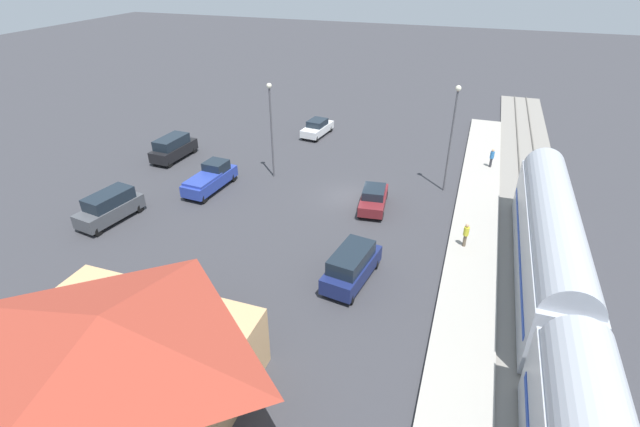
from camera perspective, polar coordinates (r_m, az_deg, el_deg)
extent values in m
plane|color=#38383D|center=(37.61, 3.45, 2.04)|extent=(200.00, 200.00, 0.00)
cube|color=gray|center=(36.91, 24.81, -1.36)|extent=(4.80, 70.00, 0.18)
cube|color=#59544C|center=(36.94, 25.95, -1.33)|extent=(0.10, 70.00, 0.12)
cube|color=#59544C|center=(36.74, 23.77, -0.98)|extent=(0.10, 70.00, 0.12)
cube|color=#A8A399|center=(36.52, 18.69, -0.26)|extent=(3.20, 46.00, 0.30)
cube|color=#ADB2BC|center=(30.59, 26.16, -3.73)|extent=(2.90, 17.50, 3.70)
cube|color=#19389E|center=(30.53, 23.36, -3.78)|extent=(0.04, 16.10, 0.36)
cylinder|color=#ADB2BC|center=(29.75, 26.89, -0.91)|extent=(2.75, 16.80, 2.76)
cube|color=tan|center=(22.75, -23.79, -17.78)|extent=(10.36, 8.66, 3.24)
pyramid|color=#9E3828|center=(21.08, -25.19, -13.09)|extent=(11.16, 9.46, 1.77)
cube|color=#4C3323|center=(25.36, -17.15, -12.28)|extent=(1.10, 0.08, 2.10)
cylinder|color=#333338|center=(44.80, 20.31, 5.92)|extent=(0.22, 0.22, 0.85)
cylinder|color=#2D72B7|center=(44.53, 20.48, 6.78)|extent=(0.36, 0.36, 0.62)
sphere|color=tan|center=(44.38, 20.57, 7.29)|extent=(0.24, 0.24, 0.24)
cylinder|color=brown|center=(32.13, 17.41, -3.20)|extent=(0.22, 0.22, 0.85)
cylinder|color=yellow|center=(31.75, 17.61, -2.08)|extent=(0.36, 0.36, 0.62)
sphere|color=tan|center=(31.54, 17.73, -1.42)|extent=(0.24, 0.24, 0.24)
cube|color=#47494F|center=(37.21, -24.49, 0.32)|extent=(2.69, 5.14, 1.00)
cube|color=#19232D|center=(36.88, -24.62, 1.69)|extent=(2.23, 3.65, 0.88)
cylinder|color=black|center=(35.88, -25.71, -2.01)|extent=(0.22, 0.68, 0.68)
cylinder|color=black|center=(37.17, -27.35, -1.33)|extent=(0.22, 0.68, 0.68)
cylinder|color=black|center=(37.82, -21.36, 0.62)|extent=(0.22, 0.68, 0.68)
cylinder|color=black|center=(39.05, -23.06, 1.19)|extent=(0.22, 0.68, 0.68)
cube|color=white|center=(50.38, -0.34, 10.38)|extent=(2.39, 4.70, 0.76)
cube|color=#19232D|center=(50.15, -0.34, 11.13)|extent=(1.88, 2.35, 0.64)
cylinder|color=black|center=(52.27, -0.28, 10.67)|extent=(0.22, 0.68, 0.68)
cylinder|color=black|center=(51.62, 1.33, 10.41)|extent=(0.22, 0.68, 0.68)
cylinder|color=black|center=(49.44, -2.07, 9.50)|extent=(0.22, 0.68, 0.68)
cylinder|color=black|center=(48.74, -0.39, 9.22)|extent=(0.22, 0.68, 0.68)
cube|color=black|center=(46.52, -17.57, 7.43)|extent=(2.23, 5.00, 1.00)
cube|color=#19232D|center=(46.09, -17.86, 8.43)|extent=(1.91, 3.52, 0.88)
cylinder|color=black|center=(48.57, -16.91, 7.83)|extent=(0.22, 0.68, 0.68)
cylinder|color=black|center=(47.55, -15.26, 7.60)|extent=(0.22, 0.68, 0.68)
cylinder|color=black|center=(45.94, -19.76, 6.08)|extent=(0.22, 0.68, 0.68)
cylinder|color=black|center=(44.86, -18.08, 5.81)|extent=(0.22, 0.68, 0.68)
cube|color=#283D9E|center=(39.42, -13.40, 3.97)|extent=(2.34, 5.52, 0.92)
cube|color=#19232D|center=(39.81, -12.70, 5.71)|extent=(1.84, 1.85, 0.84)
cylinder|color=black|center=(41.64, -12.61, 4.80)|extent=(0.22, 0.76, 0.76)
cylinder|color=black|center=(40.72, -10.61, 4.43)|extent=(0.22, 0.76, 0.76)
cylinder|color=black|center=(38.62, -16.17, 2.25)|extent=(0.22, 0.76, 0.76)
cylinder|color=black|center=(37.63, -14.11, 1.79)|extent=(0.22, 0.76, 0.76)
cube|color=#283D9E|center=(38.52, -14.29, 4.14)|extent=(2.07, 3.09, 0.20)
cube|color=maroon|center=(35.84, 6.62, 1.69)|extent=(2.35, 4.68, 0.76)
cube|color=#19232D|center=(35.52, 6.68, 2.69)|extent=(1.86, 2.33, 0.64)
cylinder|color=black|center=(37.59, 5.67, 2.50)|extent=(0.22, 0.68, 0.68)
cylinder|color=black|center=(37.47, 8.10, 2.25)|extent=(0.22, 0.68, 0.68)
cylinder|color=black|center=(34.61, 4.94, -0.02)|extent=(0.22, 0.68, 0.68)
cylinder|color=black|center=(34.49, 7.57, -0.31)|extent=(0.22, 0.68, 0.68)
cube|color=navy|center=(27.96, 3.96, -6.85)|extent=(2.66, 5.13, 1.00)
cube|color=#19232D|center=(27.30, 3.90, -5.43)|extent=(2.21, 3.65, 0.88)
cylinder|color=black|center=(29.94, 3.91, -5.23)|extent=(0.22, 0.68, 0.68)
cylinder|color=black|center=(29.44, 6.98, -6.10)|extent=(0.22, 0.68, 0.68)
cylinder|color=black|center=(27.19, 0.58, -9.33)|extent=(0.22, 0.68, 0.68)
cylinder|color=black|center=(26.64, 3.94, -10.39)|extent=(0.22, 0.68, 0.68)
cylinder|color=#515156|center=(38.36, 15.77, 8.34)|extent=(0.16, 0.16, 8.33)
sphere|color=#EAE5C6|center=(37.07, 16.71, 14.58)|extent=(0.44, 0.44, 0.44)
cylinder|color=#515156|center=(39.80, -5.97, 9.69)|extent=(0.16, 0.16, 7.81)
sphere|color=#EAE5C6|center=(38.60, -6.30, 15.40)|extent=(0.44, 0.44, 0.44)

